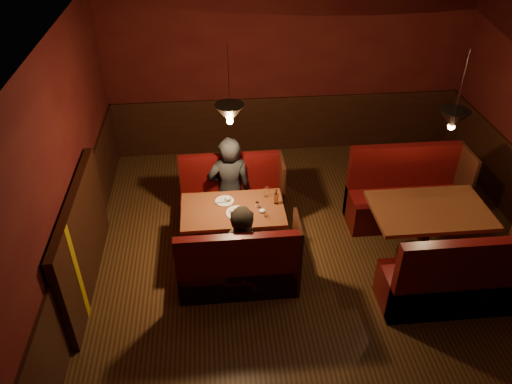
{
  "coord_description": "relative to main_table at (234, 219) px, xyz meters",
  "views": [
    {
      "loc": [
        -1.29,
        -4.33,
        4.55
      ],
      "look_at": [
        -0.8,
        0.79,
        0.95
      ],
      "focal_mm": 35.0,
      "sensor_mm": 36.0,
      "label": 1
    }
  ],
  "objects": [
    {
      "name": "diner_b",
      "position": [
        0.1,
        -0.65,
        0.21
      ],
      "size": [
        0.85,
        0.74,
        1.51
      ],
      "primitive_type": "imported",
      "rotation": [
        0.0,
        0.0,
        0.26
      ],
      "color": "#342B23",
      "rests_on": "ground"
    },
    {
      "name": "second_bench_near",
      "position": [
        2.47,
        -1.24,
        -0.18
      ],
      "size": [
        1.6,
        0.6,
        1.14
      ],
      "color": "#350406",
      "rests_on": "ground"
    },
    {
      "name": "second_bench_far",
      "position": [
        2.47,
        0.49,
        -0.18
      ],
      "size": [
        1.6,
        0.6,
        1.14
      ],
      "color": "#350406",
      "rests_on": "ground"
    },
    {
      "name": "second_table",
      "position": [
        2.44,
        -0.38,
        0.06
      ],
      "size": [
        1.45,
        0.92,
        0.82
      ],
      "color": "brown",
      "rests_on": "ground"
    },
    {
      "name": "room",
      "position": [
        0.8,
        -0.75,
        0.5
      ],
      "size": [
        6.02,
        7.02,
        2.92
      ],
      "color": "#452310",
      "rests_on": "ground"
    },
    {
      "name": "main_bench_near",
      "position": [
        0.02,
        -0.75,
        -0.23
      ],
      "size": [
        1.45,
        0.52,
        0.99
      ],
      "color": "#350406",
      "rests_on": "ground"
    },
    {
      "name": "main_table",
      "position": [
        0.0,
        0.0,
        0.0
      ],
      "size": [
        1.32,
        0.8,
        0.93
      ],
      "color": "brown",
      "rests_on": "ground"
    },
    {
      "name": "diner_a",
      "position": [
        -0.02,
        0.7,
        0.31
      ],
      "size": [
        0.65,
        0.46,
        1.71
      ],
      "primitive_type": "imported",
      "rotation": [
        0.0,
        0.0,
        3.22
      ],
      "color": "black",
      "rests_on": "ground"
    },
    {
      "name": "main_bench_far",
      "position": [
        0.02,
        0.75,
        -0.23
      ],
      "size": [
        1.45,
        0.52,
        0.99
      ],
      "color": "#350406",
      "rests_on": "ground"
    }
  ]
}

